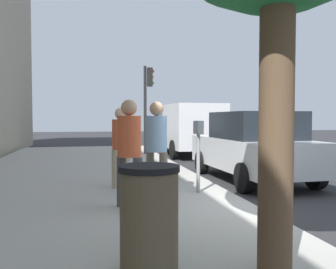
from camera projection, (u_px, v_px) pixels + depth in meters
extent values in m
plane|color=#2B2B2D|center=(259.00, 216.00, 6.06)|extent=(80.00, 80.00, 0.00)
cube|color=#A8A59E|center=(71.00, 222.00, 5.45)|extent=(28.00, 6.00, 0.15)
cylinder|color=gray|center=(198.00, 163.00, 7.23)|extent=(0.07, 0.07, 1.15)
cube|color=#383D42|center=(200.00, 128.00, 7.10)|extent=(0.16, 0.11, 0.26)
cube|color=#383D42|center=(197.00, 127.00, 7.30)|extent=(0.16, 0.11, 0.26)
cube|color=#268C33|center=(203.00, 126.00, 7.11)|extent=(0.10, 0.01, 0.10)
cube|color=#268C33|center=(200.00, 126.00, 7.31)|extent=(0.10, 0.01, 0.10)
cylinder|color=#726656|center=(150.00, 173.00, 6.99)|extent=(0.15, 0.15, 0.84)
cylinder|color=#726656|center=(163.00, 175.00, 6.70)|extent=(0.15, 0.15, 0.84)
cylinder|color=#8CB7E0|center=(157.00, 134.00, 6.81)|extent=(0.38, 0.38, 0.66)
sphere|color=tan|center=(157.00, 109.00, 6.79)|extent=(0.26, 0.26, 0.26)
cylinder|color=#47474C|center=(121.00, 181.00, 6.10)|extent=(0.15, 0.15, 0.84)
cylinder|color=#47474C|center=(138.00, 184.00, 5.85)|extent=(0.15, 0.15, 0.84)
cylinder|color=#D85933|center=(129.00, 136.00, 5.95)|extent=(0.38, 0.38, 0.66)
sphere|color=tan|center=(129.00, 108.00, 5.92)|extent=(0.26, 0.26, 0.26)
cylinder|color=tan|center=(126.00, 167.00, 8.00)|extent=(0.15, 0.15, 0.80)
cylinder|color=tan|center=(115.00, 169.00, 7.69)|extent=(0.15, 0.15, 0.80)
cylinder|color=#D85933|center=(121.00, 134.00, 7.82)|extent=(0.37, 0.37, 0.63)
sphere|color=beige|center=(121.00, 114.00, 7.80)|extent=(0.25, 0.25, 0.25)
cube|color=silver|center=(252.00, 153.00, 9.52)|extent=(4.46, 1.98, 0.76)
cube|color=black|center=(256.00, 125.00, 9.29)|extent=(2.25, 1.76, 0.68)
cylinder|color=black|center=(202.00, 162.00, 10.72)|extent=(0.67, 0.24, 0.66)
cylinder|color=black|center=(257.00, 161.00, 11.13)|extent=(0.67, 0.24, 0.66)
cylinder|color=black|center=(244.00, 178.00, 7.94)|extent=(0.67, 0.24, 0.66)
cylinder|color=black|center=(316.00, 175.00, 8.35)|extent=(0.67, 0.24, 0.66)
cube|color=silver|center=(185.00, 126.00, 16.27)|extent=(5.27, 2.18, 1.80)
cylinder|color=black|center=(156.00, 144.00, 17.73)|extent=(0.77, 0.25, 0.76)
cylinder|color=black|center=(194.00, 143.00, 18.18)|extent=(0.77, 0.25, 0.76)
cylinder|color=black|center=(174.00, 150.00, 14.45)|extent=(0.77, 0.25, 0.76)
cylinder|color=black|center=(220.00, 149.00, 14.90)|extent=(0.77, 0.25, 0.76)
cylinder|color=brown|center=(276.00, 113.00, 3.40)|extent=(0.32, 0.32, 3.00)
cylinder|color=black|center=(145.00, 110.00, 15.17)|extent=(0.12, 0.12, 3.60)
cube|color=black|center=(150.00, 77.00, 15.15)|extent=(0.24, 0.20, 0.76)
sphere|color=red|center=(153.00, 71.00, 15.16)|extent=(0.14, 0.14, 0.14)
sphere|color=orange|center=(153.00, 77.00, 15.17)|extent=(0.14, 0.14, 0.14)
sphere|color=green|center=(153.00, 83.00, 15.18)|extent=(0.14, 0.14, 0.14)
cylinder|color=brown|center=(149.00, 221.00, 3.53)|extent=(0.56, 0.56, 0.95)
cylinder|color=black|center=(149.00, 168.00, 3.51)|extent=(0.59, 0.59, 0.06)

